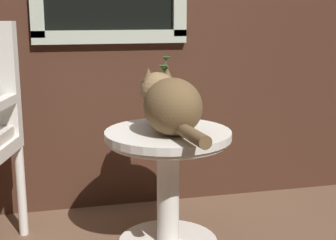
# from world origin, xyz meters

# --- Properties ---
(wicker_side_table) EXTENTS (0.57, 0.57, 0.56)m
(wicker_side_table) POSITION_xyz_m (0.13, 0.10, 0.38)
(wicker_side_table) COLOR silver
(wicker_side_table) RESTS_ON ground_plane
(cat) EXTENTS (0.28, 0.62, 0.27)m
(cat) POSITION_xyz_m (0.13, 0.06, 0.69)
(cat) COLOR brown
(cat) RESTS_ON wicker_side_table
(pewter_vase_with_ivy) EXTENTS (0.12, 0.12, 0.32)m
(pewter_vase_with_ivy) POSITION_xyz_m (0.13, 0.22, 0.66)
(pewter_vase_with_ivy) COLOR slate
(pewter_vase_with_ivy) RESTS_ON wicker_side_table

